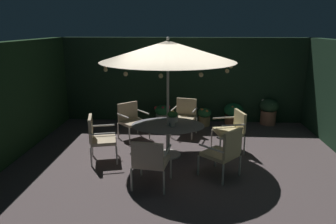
{
  "coord_description": "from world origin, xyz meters",
  "views": [
    {
      "loc": [
        0.13,
        -6.42,
        2.85
      ],
      "look_at": [
        -0.29,
        0.3,
        1.01
      ],
      "focal_mm": 33.65,
      "sensor_mm": 36.0,
      "label": 1
    }
  ],
  "objects_px": {
    "patio_umbrella": "(168,51)",
    "patio_chair_southwest": "(225,150)",
    "potted_plant_left_far": "(269,110)",
    "patio_chair_north": "(232,128)",
    "patio_dining_table": "(168,130)",
    "centerpiece_planter": "(173,117)",
    "patio_chair_northeast": "(185,114)",
    "potted_plant_back_left": "(233,113)",
    "patio_chair_southeast": "(98,136)",
    "patio_chair_south": "(150,159)",
    "potted_plant_back_center": "(204,116)",
    "potted_plant_front_corner": "(162,114)",
    "patio_chair_east": "(131,118)"
  },
  "relations": [
    {
      "from": "centerpiece_planter",
      "to": "patio_chair_southeast",
      "type": "xyz_separation_m",
      "value": [
        -1.59,
        -0.26,
        -0.37
      ]
    },
    {
      "from": "patio_chair_east",
      "to": "patio_chair_south",
      "type": "xyz_separation_m",
      "value": [
        0.8,
        -2.63,
        0.02
      ]
    },
    {
      "from": "patio_umbrella",
      "to": "patio_chair_northeast",
      "type": "height_order",
      "value": "patio_umbrella"
    },
    {
      "from": "potted_plant_back_center",
      "to": "potted_plant_back_left",
      "type": "relative_size",
      "value": 0.85
    },
    {
      "from": "centerpiece_planter",
      "to": "patio_chair_northeast",
      "type": "bearing_deg",
      "value": 80.92
    },
    {
      "from": "patio_umbrella",
      "to": "potted_plant_left_far",
      "type": "bearing_deg",
      "value": 41.83
    },
    {
      "from": "potted_plant_back_left",
      "to": "potted_plant_left_far",
      "type": "xyz_separation_m",
      "value": [
        1.04,
        0.01,
        0.09
      ]
    },
    {
      "from": "patio_chair_east",
      "to": "potted_plant_left_far",
      "type": "xyz_separation_m",
      "value": [
        3.89,
        1.43,
        -0.11
      ]
    },
    {
      "from": "patio_dining_table",
      "to": "centerpiece_planter",
      "type": "bearing_deg",
      "value": -46.26
    },
    {
      "from": "potted_plant_front_corner",
      "to": "potted_plant_left_far",
      "type": "xyz_separation_m",
      "value": [
        3.16,
        0.34,
        0.08
      ]
    },
    {
      "from": "patio_dining_table",
      "to": "patio_chair_northeast",
      "type": "xyz_separation_m",
      "value": [
        0.37,
        1.48,
        -0.03
      ]
    },
    {
      "from": "patio_umbrella",
      "to": "potted_plant_left_far",
      "type": "height_order",
      "value": "patio_umbrella"
    },
    {
      "from": "patio_umbrella",
      "to": "patio_chair_southwest",
      "type": "xyz_separation_m",
      "value": [
        1.15,
        -1.02,
        -1.79
      ]
    },
    {
      "from": "potted_plant_left_far",
      "to": "centerpiece_planter",
      "type": "bearing_deg",
      "value": -135.79
    },
    {
      "from": "patio_chair_southwest",
      "to": "potted_plant_back_left",
      "type": "bearing_deg",
      "value": 79.4
    },
    {
      "from": "patio_chair_east",
      "to": "potted_plant_left_far",
      "type": "relative_size",
      "value": 1.2
    },
    {
      "from": "patio_chair_southeast",
      "to": "potted_plant_back_left",
      "type": "bearing_deg",
      "value": 41.56
    },
    {
      "from": "patio_chair_south",
      "to": "potted_plant_left_far",
      "type": "xyz_separation_m",
      "value": [
        3.08,
        4.07,
        -0.13
      ]
    },
    {
      "from": "patio_chair_north",
      "to": "patio_chair_northeast",
      "type": "bearing_deg",
      "value": 135.16
    },
    {
      "from": "patio_dining_table",
      "to": "patio_umbrella",
      "type": "height_order",
      "value": "patio_umbrella"
    },
    {
      "from": "patio_chair_northeast",
      "to": "potted_plant_back_left",
      "type": "bearing_deg",
      "value": 36.31
    },
    {
      "from": "potted_plant_back_center",
      "to": "patio_chair_north",
      "type": "bearing_deg",
      "value": -74.3
    },
    {
      "from": "patio_dining_table",
      "to": "potted_plant_back_left",
      "type": "xyz_separation_m",
      "value": [
        1.82,
        2.55,
        -0.27
      ]
    },
    {
      "from": "patio_chair_northeast",
      "to": "potted_plant_back_center",
      "type": "bearing_deg",
      "value": 54.98
    },
    {
      "from": "patio_chair_southwest",
      "to": "potted_plant_left_far",
      "type": "relative_size",
      "value": 1.31
    },
    {
      "from": "patio_umbrella",
      "to": "potted_plant_front_corner",
      "type": "relative_size",
      "value": 4.62
    },
    {
      "from": "patio_chair_south",
      "to": "potted_plant_front_corner",
      "type": "relative_size",
      "value": 1.5
    },
    {
      "from": "patio_chair_east",
      "to": "potted_plant_back_left",
      "type": "relative_size",
      "value": 1.47
    },
    {
      "from": "patio_chair_east",
      "to": "potted_plant_left_far",
      "type": "bearing_deg",
      "value": 20.24
    },
    {
      "from": "patio_chair_northeast",
      "to": "potted_plant_back_left",
      "type": "height_order",
      "value": "patio_chair_northeast"
    },
    {
      "from": "potted_plant_front_corner",
      "to": "potted_plant_left_far",
      "type": "height_order",
      "value": "potted_plant_left_far"
    },
    {
      "from": "potted_plant_back_left",
      "to": "potted_plant_left_far",
      "type": "relative_size",
      "value": 0.82
    },
    {
      "from": "potted_plant_back_left",
      "to": "patio_chair_east",
      "type": "bearing_deg",
      "value": -153.47
    },
    {
      "from": "patio_chair_southwest",
      "to": "potted_plant_back_center",
      "type": "relative_size",
      "value": 1.88
    },
    {
      "from": "patio_chair_north",
      "to": "potted_plant_back_left",
      "type": "height_order",
      "value": "patio_chair_north"
    },
    {
      "from": "patio_chair_southeast",
      "to": "patio_chair_south",
      "type": "bearing_deg",
      "value": -41.93
    },
    {
      "from": "centerpiece_planter",
      "to": "patio_chair_southwest",
      "type": "relative_size",
      "value": 0.36
    },
    {
      "from": "potted_plant_back_center",
      "to": "potted_plant_front_corner",
      "type": "distance_m",
      "value": 1.25
    },
    {
      "from": "patio_chair_southwest",
      "to": "patio_umbrella",
      "type": "bearing_deg",
      "value": 138.45
    },
    {
      "from": "patio_chair_north",
      "to": "potted_plant_front_corner",
      "type": "distance_m",
      "value": 2.58
    },
    {
      "from": "patio_chair_north",
      "to": "potted_plant_left_far",
      "type": "bearing_deg",
      "value": 57.77
    },
    {
      "from": "patio_chair_south",
      "to": "potted_plant_left_far",
      "type": "bearing_deg",
      "value": 52.84
    },
    {
      "from": "patio_umbrella",
      "to": "patio_chair_south",
      "type": "xyz_separation_m",
      "value": [
        -0.22,
        -1.51,
        -1.79
      ]
    },
    {
      "from": "patio_umbrella",
      "to": "potted_plant_left_far",
      "type": "xyz_separation_m",
      "value": [
        2.86,
        2.56,
        -1.92
      ]
    },
    {
      "from": "potted_plant_left_far",
      "to": "potted_plant_back_left",
      "type": "bearing_deg",
      "value": -179.31
    },
    {
      "from": "potted_plant_back_left",
      "to": "patio_chair_southeast",
      "type": "bearing_deg",
      "value": -138.44
    },
    {
      "from": "centerpiece_planter",
      "to": "potted_plant_front_corner",
      "type": "xyz_separation_m",
      "value": [
        -0.42,
        2.33,
        -0.6
      ]
    },
    {
      "from": "patio_dining_table",
      "to": "patio_umbrella",
      "type": "xyz_separation_m",
      "value": [
        -0.0,
        0.0,
        1.75
      ]
    },
    {
      "from": "patio_chair_east",
      "to": "potted_plant_back_left",
      "type": "bearing_deg",
      "value": 26.53
    },
    {
      "from": "potted_plant_back_center",
      "to": "potted_plant_back_left",
      "type": "distance_m",
      "value": 0.91
    }
  ]
}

